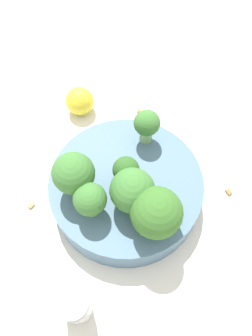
# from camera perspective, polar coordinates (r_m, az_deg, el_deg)

# --- Properties ---
(ground_plane) EXTENTS (3.00, 3.00, 0.00)m
(ground_plane) POSITION_cam_1_polar(r_m,az_deg,el_deg) (0.46, 0.00, -4.85)
(ground_plane) COLOR silver
(bowl) EXTENTS (0.20, 0.20, 0.04)m
(bowl) POSITION_cam_1_polar(r_m,az_deg,el_deg) (0.44, 0.00, -3.61)
(bowl) COLOR slate
(bowl) RESTS_ON ground_plane
(broccoli_floret_0) EXTENTS (0.05, 0.05, 0.06)m
(broccoli_floret_0) POSITION_cam_1_polar(r_m,az_deg,el_deg) (0.37, 1.11, -4.02)
(broccoli_floret_0) COLOR #8EB770
(broccoli_floret_0) RESTS_ON bowl
(broccoli_floret_1) EXTENTS (0.03, 0.03, 0.05)m
(broccoli_floret_1) POSITION_cam_1_polar(r_m,az_deg,el_deg) (0.42, 3.63, 7.52)
(broccoli_floret_1) COLOR #8EB770
(broccoli_floret_1) RESTS_ON bowl
(broccoli_floret_2) EXTENTS (0.04, 0.04, 0.05)m
(broccoli_floret_2) POSITION_cam_1_polar(r_m,az_deg,el_deg) (0.37, -6.26, -5.57)
(broccoli_floret_2) COLOR #8EB770
(broccoli_floret_2) RESTS_ON bowl
(broccoli_floret_3) EXTENTS (0.06, 0.06, 0.07)m
(broccoli_floret_3) POSITION_cam_1_polar(r_m,az_deg,el_deg) (0.36, 5.32, -7.80)
(broccoli_floret_3) COLOR #8EB770
(broccoli_floret_3) RESTS_ON bowl
(broccoli_floret_4) EXTENTS (0.05, 0.05, 0.07)m
(broccoli_floret_4) POSITION_cam_1_polar(r_m,az_deg,el_deg) (0.38, -9.09, -1.07)
(broccoli_floret_4) COLOR #8EB770
(broccoli_floret_4) RESTS_ON bowl
(broccoli_floret_5) EXTENTS (0.03, 0.03, 0.05)m
(broccoli_floret_5) POSITION_cam_1_polar(r_m,az_deg,el_deg) (0.39, 0.22, -0.91)
(broccoli_floret_5) COLOR #8EB770
(broccoli_floret_5) RESTS_ON bowl
(pepper_shaker) EXTENTS (0.03, 0.03, 0.06)m
(pepper_shaker) POSITION_cam_1_polar(r_m,az_deg,el_deg) (0.39, -8.75, -22.71)
(pepper_shaker) COLOR silver
(pepper_shaker) RESTS_ON ground_plane
(lemon_wedge) EXTENTS (0.04, 0.04, 0.04)m
(lemon_wedge) POSITION_cam_1_polar(r_m,az_deg,el_deg) (0.53, -8.06, 11.46)
(lemon_wedge) COLOR yellow
(lemon_wedge) RESTS_ON ground_plane
(almond_crumb_0) EXTENTS (0.01, 0.01, 0.01)m
(almond_crumb_0) POSITION_cam_1_polar(r_m,az_deg,el_deg) (0.53, 2.31, 9.96)
(almond_crumb_0) COLOR olive
(almond_crumb_0) RESTS_ON ground_plane
(almond_crumb_1) EXTENTS (0.01, 0.01, 0.01)m
(almond_crumb_1) POSITION_cam_1_polar(r_m,az_deg,el_deg) (0.48, 17.51, -3.89)
(almond_crumb_1) COLOR olive
(almond_crumb_1) RESTS_ON ground_plane
(almond_crumb_2) EXTENTS (0.01, 0.01, 0.01)m
(almond_crumb_2) POSITION_cam_1_polar(r_m,az_deg,el_deg) (0.46, -16.27, -6.14)
(almond_crumb_2) COLOR tan
(almond_crumb_2) RESTS_ON ground_plane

